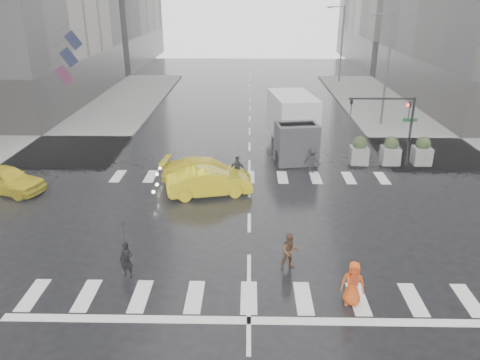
{
  "coord_description": "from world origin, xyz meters",
  "views": [
    {
      "loc": [
        -0.04,
        -20.3,
        10.43
      ],
      "look_at": [
        -0.49,
        2.0,
        1.42
      ],
      "focal_mm": 35.0,
      "sensor_mm": 36.0,
      "label": 1
    }
  ],
  "objects_px": {
    "pedestrian_brown": "(290,251)",
    "taxi_front": "(5,179)",
    "pedestrian_orange": "(353,283)",
    "box_truck": "(293,123)",
    "taxi_mid": "(209,182)",
    "traffic_signal_pole": "(396,118)"
  },
  "relations": [
    {
      "from": "pedestrian_brown",
      "to": "box_truck",
      "type": "xyz_separation_m",
      "value": [
        1.36,
        15.01,
        1.25
      ]
    },
    {
      "from": "traffic_signal_pole",
      "to": "taxi_front",
      "type": "xyz_separation_m",
      "value": [
        -22.55,
        -4.54,
        -2.45
      ]
    },
    {
      "from": "pedestrian_brown",
      "to": "box_truck",
      "type": "relative_size",
      "value": 0.22
    },
    {
      "from": "pedestrian_brown",
      "to": "taxi_front",
      "type": "bearing_deg",
      "value": 141.44
    },
    {
      "from": "taxi_front",
      "to": "box_truck",
      "type": "xyz_separation_m",
      "value": [
        16.55,
        7.54,
        1.26
      ]
    },
    {
      "from": "taxi_mid",
      "to": "box_truck",
      "type": "height_order",
      "value": "box_truck"
    },
    {
      "from": "traffic_signal_pole",
      "to": "box_truck",
      "type": "height_order",
      "value": "traffic_signal_pole"
    },
    {
      "from": "pedestrian_brown",
      "to": "pedestrian_orange",
      "type": "bearing_deg",
      "value": -60.6
    },
    {
      "from": "pedestrian_orange",
      "to": "taxi_mid",
      "type": "bearing_deg",
      "value": 134.39
    },
    {
      "from": "taxi_front",
      "to": "traffic_signal_pole",
      "type": "bearing_deg",
      "value": -61.56
    },
    {
      "from": "traffic_signal_pole",
      "to": "pedestrian_orange",
      "type": "relative_size",
      "value": 2.64
    },
    {
      "from": "taxi_mid",
      "to": "box_truck",
      "type": "distance_m",
      "value": 9.37
    },
    {
      "from": "taxi_front",
      "to": "taxi_mid",
      "type": "xyz_separation_m",
      "value": [
        11.33,
        -0.14,
        -0.01
      ]
    },
    {
      "from": "pedestrian_orange",
      "to": "box_truck",
      "type": "bearing_deg",
      "value": 105.13
    },
    {
      "from": "box_truck",
      "to": "traffic_signal_pole",
      "type": "bearing_deg",
      "value": -35.19
    },
    {
      "from": "pedestrian_brown",
      "to": "box_truck",
      "type": "bearing_deg",
      "value": 72.45
    },
    {
      "from": "box_truck",
      "to": "pedestrian_brown",
      "type": "bearing_deg",
      "value": -103.82
    },
    {
      "from": "pedestrian_brown",
      "to": "taxi_mid",
      "type": "distance_m",
      "value": 8.28
    },
    {
      "from": "pedestrian_brown",
      "to": "taxi_front",
      "type": "height_order",
      "value": "pedestrian_brown"
    },
    {
      "from": "taxi_mid",
      "to": "traffic_signal_pole",
      "type": "bearing_deg",
      "value": -80.55
    },
    {
      "from": "pedestrian_brown",
      "to": "traffic_signal_pole",
      "type": "bearing_deg",
      "value": 46.1
    },
    {
      "from": "pedestrian_orange",
      "to": "taxi_front",
      "type": "distance_m",
      "value": 19.79
    }
  ]
}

